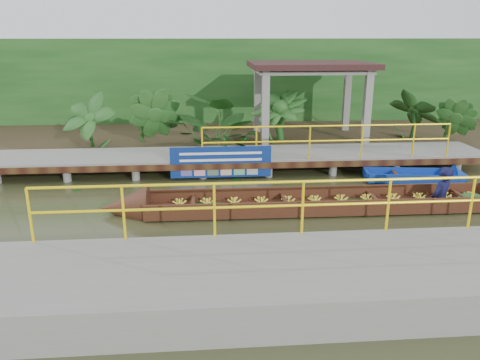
{
  "coord_description": "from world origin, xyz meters",
  "views": [
    {
      "loc": [
        -0.98,
        -10.87,
        4.15
      ],
      "look_at": [
        -0.05,
        0.5,
        0.6
      ],
      "focal_mm": 35.0,
      "sensor_mm": 36.0,
      "label": 1
    }
  ],
  "objects": [
    {
      "name": "pavilion",
      "position": [
        3.0,
        6.3,
        2.82
      ],
      "size": [
        4.4,
        3.0,
        3.0
      ],
      "color": "slate",
      "rests_on": "ground"
    },
    {
      "name": "far_dock",
      "position": [
        0.02,
        3.43,
        0.48
      ],
      "size": [
        16.0,
        2.06,
        1.66
      ],
      "color": "slate",
      "rests_on": "ground"
    },
    {
      "name": "foliage_backdrop",
      "position": [
        0.0,
        10.0,
        2.0
      ],
      "size": [
        30.0,
        0.8,
        4.0
      ],
      "primitive_type": "cube",
      "color": "#164114",
      "rests_on": "ground"
    },
    {
      "name": "tropical_plants",
      "position": [
        1.47,
        5.3,
        1.44
      ],
      "size": [
        14.59,
        1.59,
        1.98
      ],
      "color": "#164114",
      "rests_on": "ground"
    },
    {
      "name": "moored_blue_boat",
      "position": [
        5.84,
        1.75,
        0.13
      ],
      "size": [
        3.16,
        1.21,
        0.73
      ],
      "rotation": [
        0.0,
        0.0,
        -0.14
      ],
      "color": "navy",
      "rests_on": "ground"
    },
    {
      "name": "near_dock",
      "position": [
        1.0,
        -4.2,
        0.3
      ],
      "size": [
        18.0,
        2.4,
        1.73
      ],
      "color": "slate",
      "rests_on": "ground"
    },
    {
      "name": "vendor_boat",
      "position": [
        2.5,
        -0.19,
        0.25
      ],
      "size": [
        11.2,
        1.29,
        2.35
      ],
      "rotation": [
        0.0,
        0.0,
        -0.01
      ],
      "color": "#39190F",
      "rests_on": "ground"
    },
    {
      "name": "blue_banner",
      "position": [
        -0.46,
        2.48,
        0.56
      ],
      "size": [
        2.99,
        0.04,
        0.93
      ],
      "color": "navy",
      "rests_on": "ground"
    },
    {
      "name": "ground",
      "position": [
        0.0,
        0.0,
        0.0
      ],
      "size": [
        80.0,
        80.0,
        0.0
      ],
      "primitive_type": "plane",
      "color": "#2D3219",
      "rests_on": "ground"
    },
    {
      "name": "land_strip",
      "position": [
        0.0,
        7.5,
        0.23
      ],
      "size": [
        30.0,
        8.0,
        0.45
      ],
      "primitive_type": "cube",
      "color": "#322619",
      "rests_on": "ground"
    }
  ]
}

